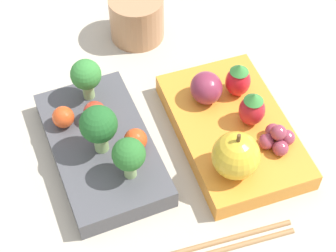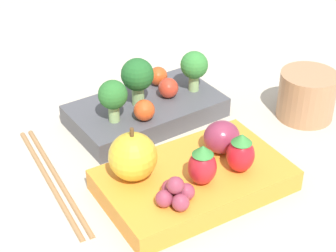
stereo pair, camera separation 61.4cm
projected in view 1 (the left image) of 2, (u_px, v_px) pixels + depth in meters
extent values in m
plane|color=#BCB29E|center=(163.00, 139.00, 0.66)|extent=(4.00, 4.00, 0.00)
cube|color=#4C4C51|center=(102.00, 148.00, 0.63)|extent=(0.20, 0.14, 0.03)
cube|color=orange|center=(232.00, 130.00, 0.65)|extent=(0.21, 0.14, 0.02)
cylinder|color=#93B770|center=(101.00, 141.00, 0.61)|extent=(0.02, 0.02, 0.02)
sphere|color=#236028|center=(98.00, 124.00, 0.58)|extent=(0.04, 0.04, 0.04)
cylinder|color=#93B770|center=(130.00, 169.00, 0.59)|extent=(0.01, 0.01, 0.02)
sphere|color=#2D702D|center=(129.00, 154.00, 0.57)|extent=(0.04, 0.04, 0.04)
cylinder|color=#93B770|center=(88.00, 90.00, 0.66)|extent=(0.01, 0.01, 0.02)
sphere|color=#388438|center=(86.00, 75.00, 0.64)|extent=(0.04, 0.04, 0.04)
sphere|color=red|center=(95.00, 112.00, 0.63)|extent=(0.03, 0.03, 0.03)
sphere|color=#DB4C1E|center=(136.00, 140.00, 0.61)|extent=(0.03, 0.03, 0.03)
sphere|color=#DB4C1E|center=(63.00, 117.00, 0.63)|extent=(0.03, 0.03, 0.03)
sphere|color=gold|center=(236.00, 156.00, 0.58)|extent=(0.05, 0.05, 0.05)
cylinder|color=brown|center=(239.00, 139.00, 0.56)|extent=(0.00, 0.00, 0.01)
ellipsoid|color=red|center=(238.00, 81.00, 0.65)|extent=(0.03, 0.03, 0.04)
cone|color=#388438|center=(240.00, 68.00, 0.64)|extent=(0.02, 0.02, 0.01)
ellipsoid|color=red|center=(252.00, 110.00, 0.63)|extent=(0.03, 0.03, 0.04)
cone|color=#388438|center=(254.00, 98.00, 0.61)|extent=(0.02, 0.02, 0.01)
ellipsoid|color=#892D47|center=(206.00, 88.00, 0.65)|extent=(0.04, 0.04, 0.04)
sphere|color=#93384C|center=(273.00, 131.00, 0.62)|extent=(0.02, 0.02, 0.02)
sphere|color=#93384C|center=(266.00, 142.00, 0.61)|extent=(0.02, 0.02, 0.02)
sphere|color=#93384C|center=(281.00, 148.00, 0.61)|extent=(0.02, 0.02, 0.02)
sphere|color=#93384C|center=(287.00, 138.00, 0.62)|extent=(0.02, 0.02, 0.02)
sphere|color=#93384C|center=(278.00, 133.00, 0.60)|extent=(0.02, 0.02, 0.02)
cylinder|color=tan|center=(137.00, 18.00, 0.75)|extent=(0.07, 0.07, 0.06)
cylinder|color=#A37547|center=(193.00, 247.00, 0.57)|extent=(0.02, 0.21, 0.01)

